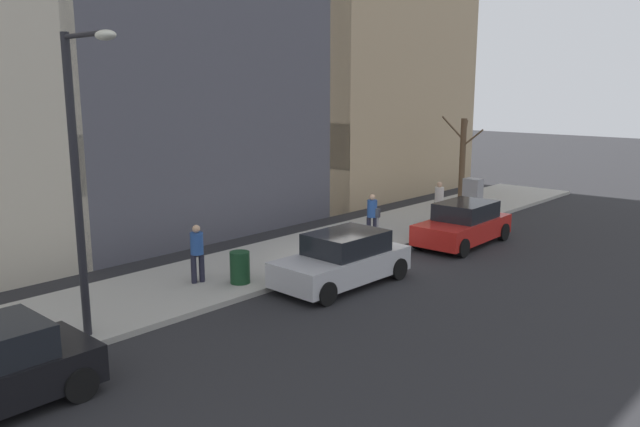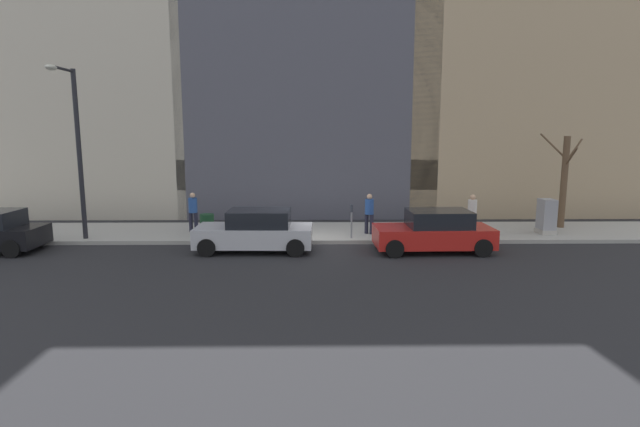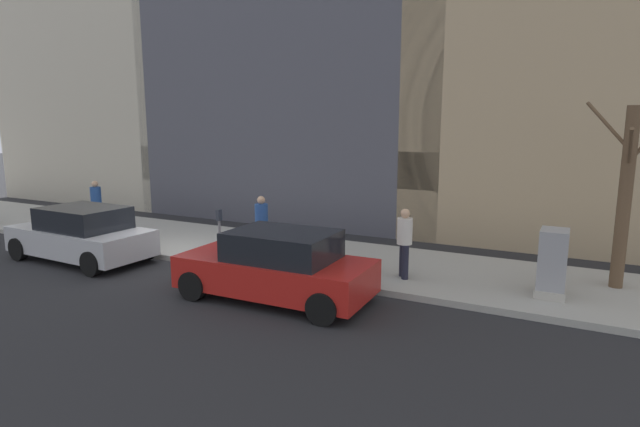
{
  "view_description": "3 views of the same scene",
  "coord_description": "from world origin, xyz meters",
  "px_view_note": "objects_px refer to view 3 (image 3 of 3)",
  "views": [
    {
      "loc": [
        -12.06,
        15.05,
        5.55
      ],
      "look_at": [
        1.79,
        -0.22,
        1.37
      ],
      "focal_mm": 35.0,
      "sensor_mm": 36.0,
      "label": 1
    },
    {
      "loc": [
        -18.88,
        -0.17,
        4.3
      ],
      "look_at": [
        1.75,
        -0.45,
        0.93
      ],
      "focal_mm": 28.0,
      "sensor_mm": 36.0,
      "label": 2
    },
    {
      "loc": [
        -9.97,
        -10.15,
        3.72
      ],
      "look_at": [
        0.71,
        -4.6,
        1.59
      ],
      "focal_mm": 28.0,
      "sensor_mm": 36.0,
      "label": 3
    }
  ],
  "objects_px": {
    "parking_meter": "(219,229)",
    "pedestrian_midblock": "(262,222)",
    "office_block_center": "(341,1)",
    "pedestrian_far_corner": "(96,201)",
    "parked_car_red": "(277,266)",
    "parked_car_silver": "(82,235)",
    "pedestrian_near_meter": "(405,239)",
    "bare_tree": "(625,194)",
    "trash_bin": "(90,221)",
    "utility_box": "(552,264)"
  },
  "relations": [
    {
      "from": "parking_meter",
      "to": "pedestrian_far_corner",
      "type": "bearing_deg",
      "value": 78.25
    },
    {
      "from": "parked_car_red",
      "to": "parked_car_silver",
      "type": "xyz_separation_m",
      "value": [
        0.17,
        6.5,
        0.0
      ]
    },
    {
      "from": "office_block_center",
      "to": "parking_meter",
      "type": "bearing_deg",
      "value": -171.12
    },
    {
      "from": "parked_car_silver",
      "to": "pedestrian_far_corner",
      "type": "height_order",
      "value": "pedestrian_far_corner"
    },
    {
      "from": "parked_car_silver",
      "to": "pedestrian_near_meter",
      "type": "xyz_separation_m",
      "value": [
        2.13,
        -8.58,
        0.35
      ]
    },
    {
      "from": "parked_car_silver",
      "to": "trash_bin",
      "type": "bearing_deg",
      "value": 49.61
    },
    {
      "from": "parked_car_red",
      "to": "parking_meter",
      "type": "xyz_separation_m",
      "value": [
        1.67,
        2.88,
        0.24
      ]
    },
    {
      "from": "utility_box",
      "to": "pedestrian_midblock",
      "type": "relative_size",
      "value": 0.86
    },
    {
      "from": "parked_car_silver",
      "to": "pedestrian_near_meter",
      "type": "distance_m",
      "value": 8.85
    },
    {
      "from": "bare_tree",
      "to": "trash_bin",
      "type": "bearing_deg",
      "value": 96.39
    },
    {
      "from": "parking_meter",
      "to": "pedestrian_near_meter",
      "type": "xyz_separation_m",
      "value": [
        0.63,
        -4.97,
        0.11
      ]
    },
    {
      "from": "utility_box",
      "to": "bare_tree",
      "type": "bearing_deg",
      "value": -44.29
    },
    {
      "from": "parked_car_silver",
      "to": "parking_meter",
      "type": "height_order",
      "value": "parked_car_silver"
    },
    {
      "from": "trash_bin",
      "to": "pedestrian_midblock",
      "type": "relative_size",
      "value": 0.54
    },
    {
      "from": "trash_bin",
      "to": "pedestrian_midblock",
      "type": "bearing_deg",
      "value": -86.52
    },
    {
      "from": "pedestrian_near_meter",
      "to": "pedestrian_far_corner",
      "type": "distance_m",
      "value": 11.55
    },
    {
      "from": "parking_meter",
      "to": "trash_bin",
      "type": "height_order",
      "value": "parking_meter"
    },
    {
      "from": "parked_car_red",
      "to": "trash_bin",
      "type": "bearing_deg",
      "value": 74.91
    },
    {
      "from": "parking_meter",
      "to": "pedestrian_midblock",
      "type": "bearing_deg",
      "value": -42.97
    },
    {
      "from": "parked_car_silver",
      "to": "utility_box",
      "type": "height_order",
      "value": "utility_box"
    },
    {
      "from": "bare_tree",
      "to": "trash_bin",
      "type": "distance_m",
      "value": 15.38
    },
    {
      "from": "pedestrian_far_corner",
      "to": "office_block_center",
      "type": "bearing_deg",
      "value": -101.96
    },
    {
      "from": "pedestrian_midblock",
      "to": "office_block_center",
      "type": "bearing_deg",
      "value": 139.13
    },
    {
      "from": "pedestrian_midblock",
      "to": "utility_box",
      "type": "bearing_deg",
      "value": 35.46
    },
    {
      "from": "bare_tree",
      "to": "office_block_center",
      "type": "distance_m",
      "value": 16.2
    },
    {
      "from": "pedestrian_near_meter",
      "to": "pedestrian_midblock",
      "type": "relative_size",
      "value": 1.0
    },
    {
      "from": "bare_tree",
      "to": "pedestrian_midblock",
      "type": "distance_m",
      "value": 8.79
    },
    {
      "from": "parked_car_silver",
      "to": "office_block_center",
      "type": "distance_m",
      "value": 15.66
    },
    {
      "from": "office_block_center",
      "to": "utility_box",
      "type": "bearing_deg",
      "value": -136.88
    },
    {
      "from": "pedestrian_far_corner",
      "to": "parked_car_red",
      "type": "bearing_deg",
      "value": 175.49
    },
    {
      "from": "parked_car_silver",
      "to": "pedestrian_far_corner",
      "type": "relative_size",
      "value": 2.56
    },
    {
      "from": "bare_tree",
      "to": "pedestrian_near_meter",
      "type": "bearing_deg",
      "value": 108.85
    },
    {
      "from": "parking_meter",
      "to": "office_block_center",
      "type": "height_order",
      "value": "office_block_center"
    },
    {
      "from": "parked_car_silver",
      "to": "parking_meter",
      "type": "xyz_separation_m",
      "value": [
        1.49,
        -3.61,
        0.24
      ]
    },
    {
      "from": "pedestrian_near_meter",
      "to": "pedestrian_far_corner",
      "type": "relative_size",
      "value": 1.0
    },
    {
      "from": "office_block_center",
      "to": "pedestrian_far_corner",
      "type": "bearing_deg",
      "value": 154.74
    },
    {
      "from": "parked_car_silver",
      "to": "pedestrian_midblock",
      "type": "relative_size",
      "value": 2.56
    },
    {
      "from": "bare_tree",
      "to": "parked_car_red",
      "type": "bearing_deg",
      "value": 120.34
    },
    {
      "from": "parking_meter",
      "to": "bare_tree",
      "type": "height_order",
      "value": "bare_tree"
    },
    {
      "from": "pedestrian_near_meter",
      "to": "utility_box",
      "type": "bearing_deg",
      "value": -118.94
    },
    {
      "from": "parked_car_red",
      "to": "pedestrian_far_corner",
      "type": "relative_size",
      "value": 2.56
    },
    {
      "from": "utility_box",
      "to": "trash_bin",
      "type": "xyz_separation_m",
      "value": [
        -0.4,
        13.93,
        -0.25
      ]
    },
    {
      "from": "bare_tree",
      "to": "pedestrian_near_meter",
      "type": "height_order",
      "value": "bare_tree"
    },
    {
      "from": "trash_bin",
      "to": "pedestrian_far_corner",
      "type": "bearing_deg",
      "value": 40.04
    },
    {
      "from": "parking_meter",
      "to": "bare_tree",
      "type": "xyz_separation_m",
      "value": [
        2.15,
        -9.41,
        1.27
      ]
    },
    {
      "from": "bare_tree",
      "to": "pedestrian_far_corner",
      "type": "relative_size",
      "value": 2.48
    },
    {
      "from": "pedestrian_far_corner",
      "to": "office_block_center",
      "type": "relative_size",
      "value": 0.09
    },
    {
      "from": "trash_bin",
      "to": "pedestrian_far_corner",
      "type": "relative_size",
      "value": 0.54
    },
    {
      "from": "parked_car_red",
      "to": "utility_box",
      "type": "distance_m",
      "value": 5.83
    },
    {
      "from": "utility_box",
      "to": "office_block_center",
      "type": "distance_m",
      "value": 16.83
    }
  ]
}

